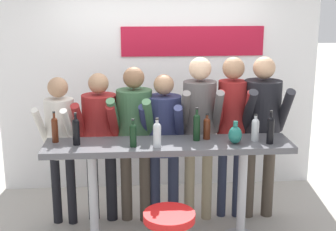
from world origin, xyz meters
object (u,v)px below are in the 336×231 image
Objects in this scene: person_right at (232,118)px; wine_bottle_6 at (270,129)px; person_center_left at (134,128)px; wine_bottle_2 at (55,128)px; wine_bottle_7 at (255,128)px; person_far_left at (60,134)px; wine_bottle_3 at (197,126)px; wine_bottle_4 at (76,130)px; wine_bottle_5 at (133,134)px; person_center_right at (199,121)px; tasting_table at (169,161)px; person_left at (100,132)px; wine_bottle_0 at (157,134)px; person_center at (164,133)px; decorative_vase at (235,135)px; wine_bottle_1 at (207,127)px; person_far_right at (262,121)px.

person_right is 0.66m from wine_bottle_6.
person_center_left reaches higher than wine_bottle_2.
person_far_left is at bearing 166.11° from wine_bottle_7.
wine_bottle_3 reaches higher than wine_bottle_4.
wine_bottle_4 is 1.83m from wine_bottle_6.
wine_bottle_5 is (0.76, -0.58, 0.16)m from person_far_left.
person_center_left is at bearing -179.73° from person_center_right.
tasting_table is 1.45× the size of person_left.
wine_bottle_0 is (0.57, -0.66, 0.16)m from person_left.
person_center is 1.14m from wine_bottle_6.
tasting_table is at bearing 173.27° from decorative_vase.
wine_bottle_6 is at bearing -0.12° from wine_bottle_5.
wine_bottle_0 is 0.76m from wine_bottle_4.
person_far_left is at bearing 162.68° from wine_bottle_3.
decorative_vase is (-0.09, -0.58, -0.00)m from person_right.
wine_bottle_1 is at bearing -85.13° from person_center_right.
person_far_right is at bearing 22.99° from wine_bottle_5.
wine_bottle_7 is (0.56, -0.05, -0.02)m from wine_bottle_3.
tasting_table is 0.65m from person_center_right.
person_left reaches higher than wine_bottle_0.
wine_bottle_4 is 1.17× the size of wine_bottle_5.
person_right reaches higher than wine_bottle_0.
person_center_left is (-0.32, 0.49, 0.19)m from tasting_table.
wine_bottle_1 is (0.50, 0.21, -0.01)m from wine_bottle_0.
person_center_right is 6.72× the size of wine_bottle_5.
tasting_table is 1.32× the size of person_right.
wine_bottle_2 is 1.72m from decorative_vase.
person_far_left is 7.32× the size of decorative_vase.
wine_bottle_6 is at bearing 1.16° from wine_bottle_0.
wine_bottle_7 is (0.96, 0.12, -0.01)m from wine_bottle_0.
person_center is 0.99m from wine_bottle_7.
wine_bottle_1 is 0.47m from wine_bottle_7.
person_center_right is 0.38m from wine_bottle_1.
wine_bottle_1 is (0.38, 0.09, 0.30)m from tasting_table.
person_far_right reaches higher than person_far_left.
person_right is 6.98× the size of wine_bottle_1.
person_center_right is at bearing 8.99° from person_center_left.
wine_bottle_3 is 0.38m from decorative_vase.
wine_bottle_1 is 0.85× the size of wine_bottle_2.
person_center is 5.02× the size of wine_bottle_6.
wine_bottle_5 is (-0.70, -0.57, 0.04)m from person_center_right.
person_far_left is 2.00m from wine_bottle_7.
wine_bottle_4 is (-1.91, -0.49, 0.08)m from person_far_right.
person_left is 0.59m from wine_bottle_4.
person_far_right is (0.68, 0.02, -0.02)m from person_center_right.
wine_bottle_5 is at bearing 173.71° from wine_bottle_0.
wine_bottle_3 is at bearing 13.68° from wine_bottle_5.
wine_bottle_3 is at bearing -127.61° from person_right.
person_far_right reaches higher than wine_bottle_0.
wine_bottle_6 is (0.60, -0.57, 0.06)m from person_center_right.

